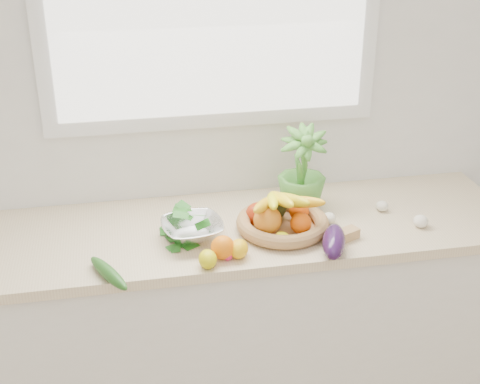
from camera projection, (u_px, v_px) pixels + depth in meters
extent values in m
cube|color=white|center=(212.00, 89.00, 2.60)|extent=(4.50, 0.02, 2.70)
cube|color=silver|center=(227.00, 327.00, 2.74)|extent=(2.20, 0.58, 0.86)
cube|color=beige|center=(226.00, 231.00, 2.54)|extent=(2.24, 0.62, 0.04)
sphere|color=orange|center=(223.00, 247.00, 2.31)|extent=(0.11, 0.11, 0.08)
ellipsoid|color=#D7CB0B|center=(208.00, 259.00, 2.26)|extent=(0.07, 0.08, 0.06)
ellipsoid|color=#F4B40D|center=(239.00, 249.00, 2.32)|extent=(0.09, 0.10, 0.07)
ellipsoid|color=#DCDE0C|center=(283.00, 240.00, 2.38)|extent=(0.08, 0.09, 0.06)
sphere|color=#AC2C0D|center=(257.00, 214.00, 2.52)|extent=(0.11, 0.11, 0.09)
cube|color=tan|center=(344.00, 235.00, 2.43)|extent=(0.13, 0.09, 0.04)
ellipsoid|color=white|center=(329.00, 218.00, 2.54)|extent=(0.05, 0.05, 0.04)
ellipsoid|color=beige|center=(382.00, 206.00, 2.64)|extent=(0.06, 0.06, 0.04)
ellipsoid|color=white|center=(421.00, 221.00, 2.52)|extent=(0.07, 0.07, 0.05)
ellipsoid|color=#290F39|center=(334.00, 242.00, 2.34)|extent=(0.15, 0.23, 0.09)
ellipsoid|color=#1B5519|center=(108.00, 273.00, 2.20)|extent=(0.15, 0.24, 0.04)
sphere|color=#E41C58|center=(228.00, 256.00, 2.31)|extent=(0.03, 0.03, 0.03)
imported|color=#4E9837|center=(302.00, 169.00, 2.60)|extent=(0.22, 0.22, 0.34)
cylinder|color=tan|center=(282.00, 228.00, 2.50)|extent=(0.33, 0.33, 0.01)
torus|color=#A57D49|center=(282.00, 223.00, 2.49)|extent=(0.39, 0.39, 0.05)
sphere|color=orange|center=(268.00, 220.00, 2.44)|extent=(0.12, 0.12, 0.10)
sphere|color=#DF5107|center=(301.00, 223.00, 2.44)|extent=(0.09, 0.09, 0.08)
sphere|color=#FF5708|center=(299.00, 211.00, 2.54)|extent=(0.09, 0.09, 0.08)
ellipsoid|color=black|center=(276.00, 206.00, 2.54)|extent=(0.10, 0.10, 0.11)
ellipsoid|color=#EFAE13|center=(264.00, 205.00, 2.43)|extent=(0.15, 0.22, 0.10)
ellipsoid|color=#FFFB15|center=(272.00, 201.00, 2.44)|extent=(0.08, 0.24, 0.10)
ellipsoid|color=yellow|center=(281.00, 199.00, 2.44)|extent=(0.07, 0.24, 0.10)
ellipsoid|color=yellow|center=(289.00, 199.00, 2.45)|extent=(0.14, 0.23, 0.10)
ellipsoid|color=yellow|center=(298.00, 202.00, 2.45)|extent=(0.19, 0.19, 0.10)
cylinder|color=silver|center=(193.00, 237.00, 2.44)|extent=(0.10, 0.10, 0.02)
imported|color=white|center=(192.00, 229.00, 2.42)|extent=(0.25, 0.25, 0.05)
ellipsoid|color=#175F1F|center=(192.00, 219.00, 2.40)|extent=(0.19, 0.19, 0.07)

